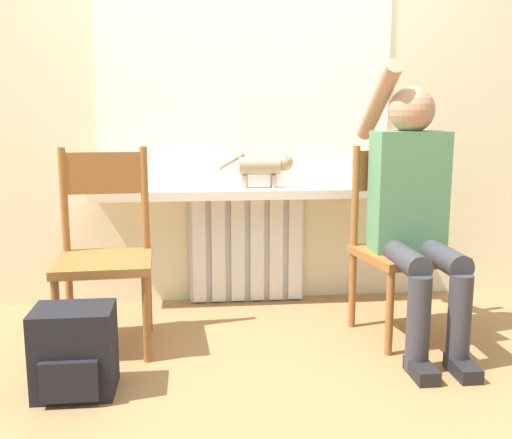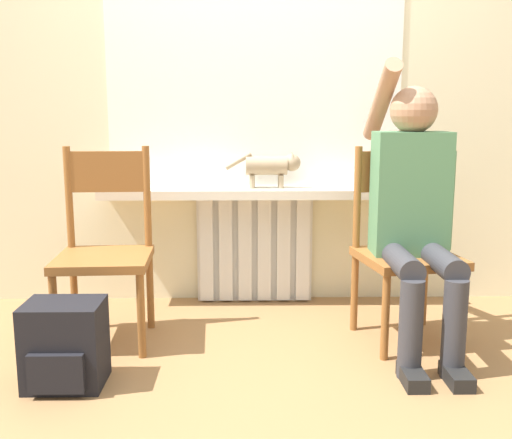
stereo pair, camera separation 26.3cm
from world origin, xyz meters
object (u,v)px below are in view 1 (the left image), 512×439
Objects in this scene: chair_left at (104,250)px; cat at (265,166)px; person at (414,203)px; backpack at (74,352)px; chair_right at (402,243)px.

chair_left is 2.20× the size of cat.
person reaches higher than backpack.
chair_right reaches higher than backpack.
chair_left is 0.58m from backpack.
backpack is at bearing -165.39° from person.
cat is at bearing 133.68° from person.
cat is at bearing 127.85° from chair_right.
person is 3.15× the size of cat.
person is at bearing -7.36° from chair_left.
person is 1.63m from backpack.
chair_right is 2.68× the size of backpack.
chair_left reaches higher than backpack.
cat is at bearing 50.02° from backpack.
cat reaches higher than backpack.
chair_right is at bearing -2.99° from chair_left.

